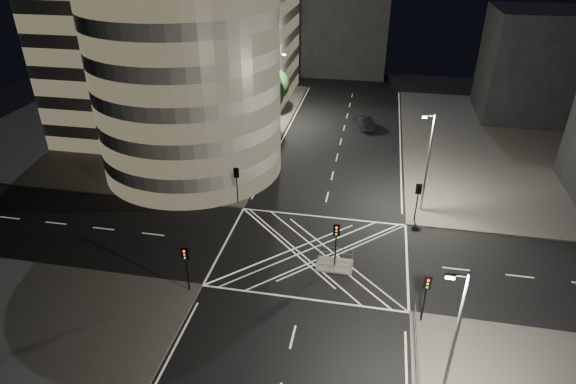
% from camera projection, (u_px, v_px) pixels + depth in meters
% --- Properties ---
extents(ground, '(120.00, 120.00, 0.00)m').
position_uv_depth(ground, '(313.00, 253.00, 41.99)').
color(ground, black).
rests_on(ground, ground).
extents(sidewalk_far_left, '(42.00, 42.00, 0.15)m').
position_uv_depth(sidewalk_far_left, '(143.00, 121.00, 69.91)').
color(sidewalk_far_left, '#4D4A48').
rests_on(sidewalk_far_left, ground).
extents(sidewalk_far_right, '(42.00, 42.00, 0.15)m').
position_uv_depth(sidewalk_far_right, '(573.00, 152.00, 60.30)').
color(sidewalk_far_right, '#4D4A48').
rests_on(sidewalk_far_right, ground).
extents(central_island, '(3.00, 2.00, 0.15)m').
position_uv_depth(central_island, '(335.00, 265.00, 40.34)').
color(central_island, slate).
rests_on(central_island, ground).
extents(office_tower_curved, '(30.00, 29.00, 27.20)m').
position_uv_depth(office_tower_curved, '(162.00, 48.00, 55.33)').
color(office_tower_curved, gray).
rests_on(office_tower_curved, sidewalk_far_left).
extents(office_block_rear, '(24.00, 16.00, 22.00)m').
position_uv_depth(office_block_rear, '(216.00, 25.00, 76.22)').
color(office_block_rear, gray).
rests_on(office_block_rear, sidewalk_far_left).
extents(building_right_far, '(14.00, 12.00, 15.00)m').
position_uv_depth(building_right_far, '(537.00, 65.00, 68.26)').
color(building_right_far, black).
rests_on(building_right_far, sidewalk_far_right).
extents(building_far_end, '(18.00, 8.00, 18.00)m').
position_uv_depth(building_far_end, '(339.00, 25.00, 88.00)').
color(building_far_end, black).
rests_on(building_far_end, ground).
extents(tree_a, '(3.91, 3.91, 6.37)m').
position_uv_depth(tree_a, '(226.00, 156.00, 49.37)').
color(tree_a, black).
rests_on(tree_a, sidewalk_far_left).
extents(tree_b, '(4.71, 4.71, 7.28)m').
position_uv_depth(tree_b, '(242.00, 131.00, 54.30)').
color(tree_b, black).
rests_on(tree_b, sidewalk_far_left).
extents(tree_c, '(3.68, 3.68, 6.90)m').
position_uv_depth(tree_c, '(255.00, 111.00, 59.34)').
color(tree_c, black).
rests_on(tree_c, sidewalk_far_left).
extents(tree_d, '(5.05, 5.05, 8.39)m').
position_uv_depth(tree_d, '(266.00, 91.00, 64.14)').
color(tree_d, black).
rests_on(tree_d, sidewalk_far_left).
extents(tree_e, '(4.02, 4.02, 6.92)m').
position_uv_depth(tree_e, '(275.00, 85.00, 69.71)').
color(tree_e, black).
rests_on(tree_e, sidewalk_far_left).
extents(traffic_signal_fl, '(0.55, 0.22, 4.00)m').
position_uv_depth(traffic_signal_fl, '(237.00, 179.00, 47.86)').
color(traffic_signal_fl, black).
rests_on(traffic_signal_fl, sidewalk_far_left).
extents(traffic_signal_nl, '(0.55, 0.22, 4.00)m').
position_uv_depth(traffic_signal_nl, '(186.00, 261.00, 36.20)').
color(traffic_signal_nl, black).
rests_on(traffic_signal_nl, sidewalk_near_left).
extents(traffic_signal_fr, '(0.55, 0.22, 4.00)m').
position_uv_depth(traffic_signal_fr, '(418.00, 195.00, 44.94)').
color(traffic_signal_fr, black).
rests_on(traffic_signal_fr, sidewalk_far_right).
extents(traffic_signal_nr, '(0.55, 0.22, 4.00)m').
position_uv_depth(traffic_signal_nr, '(426.00, 290.00, 33.28)').
color(traffic_signal_nr, black).
rests_on(traffic_signal_nr, sidewalk_near_right).
extents(traffic_signal_island, '(0.55, 0.22, 4.00)m').
position_uv_depth(traffic_signal_island, '(336.00, 237.00, 38.95)').
color(traffic_signal_island, black).
rests_on(traffic_signal_island, central_island).
extents(street_lamp_left_near, '(1.25, 0.25, 10.00)m').
position_uv_depth(street_lamp_left_near, '(243.00, 134.00, 51.14)').
color(street_lamp_left_near, slate).
rests_on(street_lamp_left_near, sidewalk_far_left).
extents(street_lamp_left_far, '(1.25, 0.25, 10.00)m').
position_uv_depth(street_lamp_left_far, '(278.00, 86.00, 66.58)').
color(street_lamp_left_far, slate).
rests_on(street_lamp_left_far, sidewalk_far_left).
extents(street_lamp_right_far, '(1.25, 0.25, 10.00)m').
position_uv_depth(street_lamp_right_far, '(427.00, 161.00, 45.45)').
color(street_lamp_right_far, slate).
rests_on(street_lamp_right_far, sidewalk_far_right).
extents(street_lamp_right_near, '(1.25, 0.25, 10.00)m').
position_uv_depth(street_lamp_right_near, '(453.00, 342.00, 25.73)').
color(street_lamp_right_near, slate).
rests_on(street_lamp_right_near, sidewalk_near_right).
extents(railing_near_right, '(0.06, 11.70, 1.10)m').
position_uv_depth(railing_near_right, '(418.00, 373.00, 29.86)').
color(railing_near_right, slate).
rests_on(railing_near_right, sidewalk_near_right).
extents(railing_island_south, '(2.80, 0.06, 1.10)m').
position_uv_depth(railing_island_south, '(334.00, 266.00, 39.26)').
color(railing_island_south, slate).
rests_on(railing_island_south, central_island).
extents(railing_island_north, '(2.80, 0.06, 1.10)m').
position_uv_depth(railing_island_north, '(336.00, 253.00, 40.80)').
color(railing_island_north, slate).
rests_on(railing_island_north, central_island).
extents(sedan, '(3.45, 5.17, 1.61)m').
position_uv_depth(sedan, '(364.00, 122.00, 67.34)').
color(sedan, black).
rests_on(sedan, ground).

